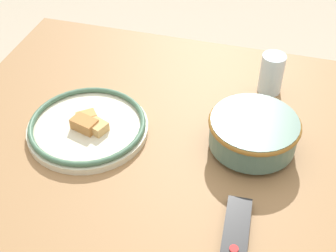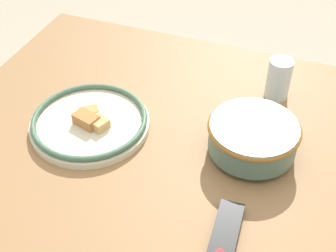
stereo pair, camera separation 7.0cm
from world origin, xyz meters
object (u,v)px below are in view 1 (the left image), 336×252
at_px(noodle_bowl, 253,132).
at_px(tv_remote, 236,229).
at_px(drinking_glass, 272,74).
at_px(food_plate, 88,126).

xyz_separation_m(noodle_bowl, tv_remote, (-0.01, 0.26, -0.04)).
height_order(tv_remote, drinking_glass, drinking_glass).
height_order(noodle_bowl, tv_remote, noodle_bowl).
relative_size(noodle_bowl, tv_remote, 1.37).
xyz_separation_m(noodle_bowl, food_plate, (0.41, 0.05, -0.04)).
bearing_deg(drinking_glass, food_plate, 35.13).
bearing_deg(noodle_bowl, drinking_glass, -93.45).
distance_m(tv_remote, drinking_glass, 0.51).
xyz_separation_m(noodle_bowl, drinking_glass, (-0.01, -0.25, 0.01)).
distance_m(food_plate, drinking_glass, 0.52).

